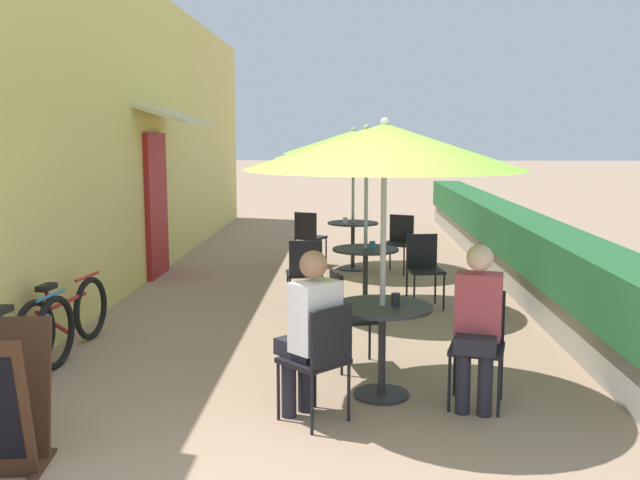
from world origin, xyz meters
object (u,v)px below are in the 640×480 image
(cafe_chair_near_left, at_px, (478,338))
(cafe_chair_near_right, at_px, (348,311))
(coffee_cup_far, at_px, (345,220))
(cafe_chair_near_back, at_px, (321,354))
(patio_umbrella_near, at_px, (384,147))
(cafe_chair_far_left, at_px, (399,239))
(bicycle_second, at_px, (64,319))
(cafe_chair_mid_right, at_px, (424,264))
(patio_table_near, at_px, (382,330))
(patio_umbrella_far, at_px, (353,142))
(bicycle_leaning, at_px, (23,348))
(patio_umbrella_mid, at_px, (367,144))
(patio_table_mid, at_px, (365,265))
(seated_patron_near_left, at_px, (477,320))
(cafe_chair_far_right, at_px, (309,234))
(coffee_cup_near, at_px, (396,299))
(patio_table_far, at_px, (353,235))
(coffee_cup_mid, at_px, (372,245))
(seated_patron_near_back, at_px, (310,328))
(cafe_chair_mid_left, at_px, (305,269))

(cafe_chair_near_left, distance_m, cafe_chair_near_right, 1.28)
(coffee_cup_far, bearing_deg, cafe_chair_near_back, -91.29)
(patio_umbrella_near, distance_m, cafe_chair_far_left, 5.47)
(cafe_chair_near_back, xyz_separation_m, bicycle_second, (-2.49, 1.56, -0.18))
(cafe_chair_near_left, distance_m, cafe_chair_mid_right, 3.19)
(patio_table_near, relative_size, patio_umbrella_far, 0.36)
(cafe_chair_mid_right, xyz_separation_m, bicycle_leaning, (-3.55, -3.02, -0.17))
(patio_umbrella_mid, relative_size, cafe_chair_mid_right, 2.51)
(bicycle_leaning, relative_size, bicycle_second, 1.01)
(cafe_chair_near_left, bearing_deg, patio_table_mid, -60.53)
(seated_patron_near_left, bearing_deg, bicycle_leaning, 10.26)
(cafe_chair_near_right, xyz_separation_m, patio_table_mid, (0.20, 2.20, 0.02))
(cafe_chair_near_right, relative_size, cafe_chair_far_right, 1.00)
(patio_umbrella_near, xyz_separation_m, bicycle_second, (-2.95, 0.99, -1.63))
(coffee_cup_near, bearing_deg, patio_table_near, -159.96)
(bicycle_second, bearing_deg, seated_patron_near_left, -11.05)
(cafe_chair_near_back, height_order, patio_table_far, cafe_chair_near_back)
(coffee_cup_near, bearing_deg, cafe_chair_mid_right, 79.99)
(patio_table_far, distance_m, coffee_cup_far, 0.30)
(patio_umbrella_mid, xyz_separation_m, coffee_cup_mid, (0.08, -0.03, -1.18))
(patio_table_mid, distance_m, bicycle_leaning, 4.02)
(patio_table_near, relative_size, bicycle_leaning, 0.47)
(seated_patron_near_back, relative_size, cafe_chair_far_left, 1.44)
(cafe_chair_far_right, bearing_deg, patio_umbrella_mid, -48.89)
(cafe_chair_near_back, relative_size, seated_patron_near_back, 0.70)
(cafe_chair_mid_left, height_order, patio_umbrella_far, patio_umbrella_far)
(patio_umbrella_far, bearing_deg, cafe_chair_mid_right, -70.57)
(cafe_chair_mid_left, bearing_deg, coffee_cup_near, -81.00)
(patio_umbrella_near, relative_size, patio_table_mid, 2.79)
(seated_patron_near_left, height_order, patio_umbrella_far, patio_umbrella_far)
(patio_table_mid, bearing_deg, coffee_cup_mid, -19.18)
(patio_table_near, xyz_separation_m, patio_umbrella_near, (0.00, -0.00, 1.43))
(coffee_cup_near, relative_size, patio_umbrella_far, 0.04)
(cafe_chair_near_right, height_order, cafe_chair_mid_left, same)
(patio_table_near, relative_size, coffee_cup_near, 8.72)
(cafe_chair_mid_left, relative_size, patio_umbrella_far, 0.40)
(patio_table_mid, height_order, cafe_chair_far_right, cafe_chair_far_right)
(bicycle_second, bearing_deg, cafe_chair_mid_right, 37.48)
(cafe_chair_near_left, distance_m, cafe_chair_mid_left, 3.18)
(cafe_chair_far_left, height_order, cafe_chair_far_right, same)
(patio_umbrella_mid, bearing_deg, cafe_chair_far_left, 76.74)
(seated_patron_near_left, distance_m, cafe_chair_near_right, 1.34)
(cafe_chair_near_right, xyz_separation_m, patio_umbrella_mid, (0.20, 2.20, 1.45))
(seated_patron_near_left, height_order, coffee_cup_near, seated_patron_near_left)
(coffee_cup_near, bearing_deg, patio_umbrella_near, -159.96)
(cafe_chair_near_back, height_order, cafe_chair_far_left, same)
(patio_umbrella_near, bearing_deg, seated_patron_near_left, -17.34)
(patio_umbrella_mid, distance_m, cafe_chair_mid_right, 1.62)
(cafe_chair_near_left, xyz_separation_m, patio_umbrella_mid, (-0.80, 2.99, 1.45))
(cafe_chair_mid_right, bearing_deg, patio_umbrella_near, 68.82)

